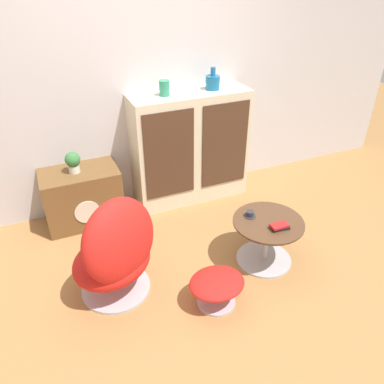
% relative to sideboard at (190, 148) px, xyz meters
% --- Properties ---
extents(ground_plane, '(12.00, 12.00, 0.00)m').
position_rel_sideboard_xyz_m(ground_plane, '(-0.46, -1.34, -0.58)').
color(ground_plane, '#A87542').
extents(wall_back, '(6.40, 0.06, 2.60)m').
position_rel_sideboard_xyz_m(wall_back, '(-0.46, 0.23, 0.72)').
color(wall_back, silver).
rests_on(wall_back, ground_plane).
extents(sideboard, '(1.20, 0.41, 1.16)m').
position_rel_sideboard_xyz_m(sideboard, '(0.00, 0.00, 0.00)').
color(sideboard, beige).
rests_on(sideboard, ground_plane).
extents(tv_console, '(0.72, 0.44, 0.56)m').
position_rel_sideboard_xyz_m(tv_console, '(-1.15, -0.02, -0.30)').
color(tv_console, brown).
rests_on(tv_console, ground_plane).
extents(egg_chair, '(0.83, 0.82, 0.88)m').
position_rel_sideboard_xyz_m(egg_chair, '(-1.07, -1.10, -0.17)').
color(egg_chair, '#B7B7BC').
rests_on(egg_chair, ground_plane).
extents(ottoman, '(0.42, 0.36, 0.25)m').
position_rel_sideboard_xyz_m(ottoman, '(-0.42, -1.50, -0.40)').
color(ottoman, '#B7B7BC').
rests_on(ottoman, ground_plane).
extents(coffee_table, '(0.59, 0.59, 0.42)m').
position_rel_sideboard_xyz_m(coffee_table, '(0.17, -1.23, -0.34)').
color(coffee_table, '#B7B7BC').
rests_on(coffee_table, ground_plane).
extents(vase_leftmost, '(0.10, 0.10, 0.14)m').
position_rel_sideboard_xyz_m(vase_leftmost, '(-0.26, 0.00, 0.65)').
color(vase_leftmost, '#2D8E6B').
rests_on(vase_leftmost, sideboard).
extents(vase_inner_left, '(0.14, 0.14, 0.21)m').
position_rel_sideboard_xyz_m(vase_inner_left, '(0.24, 0.00, 0.65)').
color(vase_inner_left, '#196699').
rests_on(vase_inner_left, sideboard).
extents(potted_plant, '(0.14, 0.14, 0.20)m').
position_rel_sideboard_xyz_m(potted_plant, '(-1.18, -0.01, 0.09)').
color(potted_plant, silver).
rests_on(potted_plant, tv_console).
extents(teacup, '(0.10, 0.10, 0.05)m').
position_rel_sideboard_xyz_m(teacup, '(0.07, -1.11, -0.14)').
color(teacup, '#2D2D33').
rests_on(teacup, coffee_table).
extents(book_stack, '(0.16, 0.10, 0.04)m').
position_rel_sideboard_xyz_m(book_stack, '(0.20, -1.35, -0.14)').
color(book_stack, black).
rests_on(book_stack, coffee_table).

